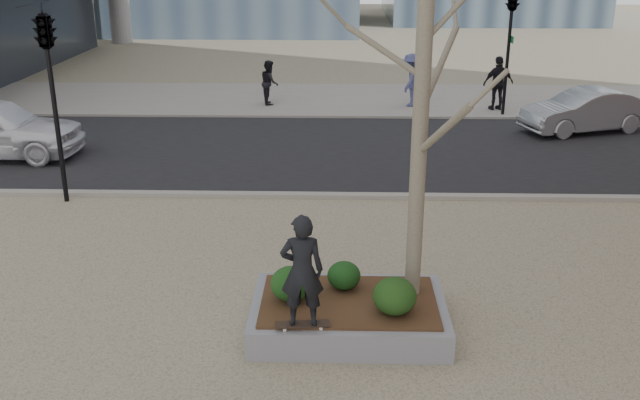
{
  "coord_description": "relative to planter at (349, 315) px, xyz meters",
  "views": [
    {
      "loc": [
        0.82,
        -9.8,
        5.72
      ],
      "look_at": [
        0.5,
        2.0,
        1.4
      ],
      "focal_mm": 40.0,
      "sensor_mm": 36.0,
      "label": 1
    }
  ],
  "objects": [
    {
      "name": "street",
      "position": [
        -1.0,
        10.0,
        -0.21
      ],
      "size": [
        60.0,
        8.0,
        0.02
      ],
      "primitive_type": "cube",
      "color": "black",
      "rests_on": "ground"
    },
    {
      "name": "traffic_light_near",
      "position": [
        -6.5,
        5.6,
        2.02
      ],
      "size": [
        0.6,
        2.48,
        4.5
      ],
      "primitive_type": null,
      "color": "black",
      "rests_on": "ground"
    },
    {
      "name": "pedestrian_a",
      "position": [
        -2.73,
        16.04,
        0.6
      ],
      "size": [
        0.74,
        0.88,
        1.6
      ],
      "primitive_type": "imported",
      "rotation": [
        0.0,
        0.0,
        1.76
      ],
      "color": "black",
      "rests_on": "far_sidewalk"
    },
    {
      "name": "shrub_left",
      "position": [
        -0.89,
        -0.0,
        0.53
      ],
      "size": [
        0.63,
        0.63,
        0.54
      ],
      "primitive_type": "ellipsoid",
      "color": "#163410",
      "rests_on": "planter_mulch"
    },
    {
      "name": "shrub_right",
      "position": [
        0.67,
        -0.38,
        0.54
      ],
      "size": [
        0.66,
        0.66,
        0.56
      ],
      "primitive_type": "ellipsoid",
      "color": "#193711",
      "rests_on": "planter_mulch"
    },
    {
      "name": "pedestrian_b",
      "position": [
        2.4,
        15.87,
        0.74
      ],
      "size": [
        1.04,
        1.37,
        1.88
      ],
      "primitive_type": "imported",
      "rotation": [
        0.0,
        0.0,
        4.4
      ],
      "color": "#434778",
      "rests_on": "far_sidewalk"
    },
    {
      "name": "car_silver",
      "position": [
        7.53,
        12.3,
        0.46
      ],
      "size": [
        4.26,
        2.58,
        1.32
      ],
      "primitive_type": "imported",
      "rotation": [
        0.0,
        0.0,
        5.03
      ],
      "color": "#999BA0",
      "rests_on": "street"
    },
    {
      "name": "pedestrian_c",
      "position": [
        5.42,
        15.32,
        0.74
      ],
      "size": [
        1.18,
        0.7,
        1.89
      ],
      "primitive_type": "imported",
      "rotation": [
        0.0,
        0.0,
        3.37
      ],
      "color": "black",
      "rests_on": "far_sidewalk"
    },
    {
      "name": "far_sidewalk",
      "position": [
        -1.0,
        17.0,
        -0.21
      ],
      "size": [
        60.0,
        6.0,
        0.02
      ],
      "primitive_type": "cube",
      "color": "gray",
      "rests_on": "ground"
    },
    {
      "name": "skateboarder",
      "position": [
        -0.68,
        -0.79,
        1.14
      ],
      "size": [
        0.63,
        0.43,
        1.68
      ],
      "primitive_type": "imported",
      "rotation": [
        0.0,
        0.0,
        3.18
      ],
      "color": "black",
      "rests_on": "skateboard"
    },
    {
      "name": "ground",
      "position": [
        -1.0,
        0.0,
        -0.23
      ],
      "size": [
        120.0,
        120.0,
        0.0
      ],
      "primitive_type": "plane",
      "color": "tan",
      "rests_on": "ground"
    },
    {
      "name": "traffic_light_far",
      "position": [
        5.5,
        14.6,
        2.02
      ],
      "size": [
        0.6,
        2.48,
        4.5
      ],
      "primitive_type": null,
      "color": "black",
      "rests_on": "ground"
    },
    {
      "name": "skateboard",
      "position": [
        -0.68,
        -0.79,
        0.26
      ],
      "size": [
        0.8,
        0.28,
        0.08
      ],
      "primitive_type": null,
      "rotation": [
        0.0,
        0.0,
        0.1
      ],
      "color": "black",
      "rests_on": "planter"
    },
    {
      "name": "sycamore_tree",
      "position": [
        1.0,
        0.3,
        3.56
      ],
      "size": [
        2.8,
        2.8,
        6.6
      ],
      "primitive_type": null,
      "color": "gray",
      "rests_on": "planter_mulch"
    },
    {
      "name": "shrub_middle",
      "position": [
        -0.08,
        0.4,
        0.49
      ],
      "size": [
        0.53,
        0.53,
        0.45
      ],
      "primitive_type": "ellipsoid",
      "color": "#103311",
      "rests_on": "planter_mulch"
    },
    {
      "name": "planter_mulch",
      "position": [
        0.0,
        0.0,
        0.25
      ],
      "size": [
        2.7,
        1.7,
        0.04
      ],
      "primitive_type": "cube",
      "color": "#382314",
      "rests_on": "planter"
    },
    {
      "name": "planter",
      "position": [
        0.0,
        0.0,
        0.0
      ],
      "size": [
        3.0,
        2.0,
        0.45
      ],
      "primitive_type": "cube",
      "color": "gray",
      "rests_on": "ground"
    }
  ]
}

